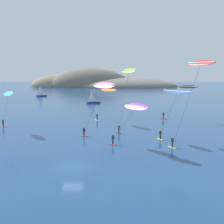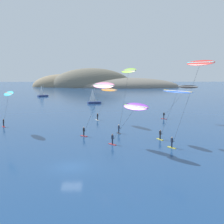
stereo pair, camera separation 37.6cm
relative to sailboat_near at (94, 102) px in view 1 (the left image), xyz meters
The scene contains 12 objects.
ground_plane 69.06m from the sailboat_near, 90.34° to the right, with size 600.00×600.00×0.00m, color navy.
headland_island 114.29m from the sailboat_near, 90.75° to the left, with size 113.42×38.63×28.79m.
sailboat_near is the anchor object (origin of this frame).
sailboat_far 39.23m from the sailboat_near, 129.99° to the left, with size 5.32×4.36×5.70m.
kitesurfer_purple 63.18m from the sailboat_near, 82.95° to the right, with size 5.79×7.25×7.10m.
kitesurfer_black 44.54m from the sailboat_near, 59.76° to the right, with size 7.48×6.64×8.48m.
kitesurfer_blue 60.69m from the sailboat_near, 75.85° to the right, with size 4.49×6.93×8.64m.
kitesurfer_pink 57.73m from the sailboat_near, 86.82° to the right, with size 6.39×7.94×9.84m.
kitesurfer_orange 41.00m from the sailboat_near, 83.79° to the right, with size 5.52×8.47×7.83m.
kitesurfer_red 67.30m from the sailboat_near, 76.17° to the right, with size 4.59×7.16×13.00m.
kitesurfer_lime 54.72m from the sailboat_near, 81.88° to the right, with size 3.43×6.21×12.10m.
kitesurfer_cyan 50.79m from the sailboat_near, 106.96° to the right, with size 5.70×8.45×7.85m.
Camera 1 is at (3.74, -32.74, 11.37)m, focal length 45.00 mm.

